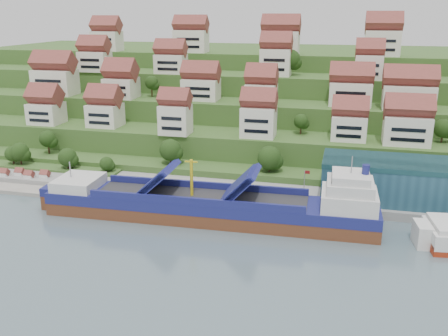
# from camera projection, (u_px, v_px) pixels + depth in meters

# --- Properties ---
(ground) EXTENTS (300.00, 300.00, 0.00)m
(ground) POSITION_uv_depth(u_px,v_px,m) (222.00, 219.00, 117.32)
(ground) COLOR slate
(ground) RESTS_ON ground
(quay) EXTENTS (180.00, 14.00, 2.20)m
(quay) POSITION_uv_depth(u_px,v_px,m) (313.00, 199.00, 126.30)
(quay) COLOR gray
(quay) RESTS_ON ground
(pebble_beach) EXTENTS (45.00, 20.00, 1.00)m
(pebble_beach) POSITION_uv_depth(u_px,v_px,m) (34.00, 181.00, 141.57)
(pebble_beach) COLOR gray
(pebble_beach) RESTS_ON ground
(hillside) EXTENTS (260.00, 128.00, 31.00)m
(hillside) POSITION_uv_depth(u_px,v_px,m) (282.00, 100.00, 209.97)
(hillside) COLOR #2D4C1E
(hillside) RESTS_ON ground
(hillside_village) EXTENTS (157.78, 62.87, 28.99)m
(hillside_village) POSITION_uv_depth(u_px,v_px,m) (270.00, 81.00, 166.01)
(hillside_village) COLOR silver
(hillside_village) RESTS_ON ground
(hillside_trees) EXTENTS (140.80, 61.84, 30.89)m
(hillside_trees) POSITION_uv_depth(u_px,v_px,m) (230.00, 117.00, 153.43)
(hillside_trees) COLOR #244216
(hillside_trees) RESTS_ON ground
(flagpole) EXTENTS (1.28, 0.16, 8.00)m
(flagpole) POSITION_uv_depth(u_px,v_px,m) (305.00, 184.00, 120.36)
(flagpole) COLOR gray
(flagpole) RESTS_ON quay
(beach_huts) EXTENTS (14.40, 3.70, 2.20)m
(beach_huts) POSITION_uv_depth(u_px,v_px,m) (25.00, 177.00, 140.39)
(beach_huts) COLOR white
(beach_huts) RESTS_ON pebble_beach
(cargo_ship) EXTENTS (77.34, 14.38, 17.07)m
(cargo_ship) POSITION_uv_depth(u_px,v_px,m) (217.00, 207.00, 115.72)
(cargo_ship) COLOR #5B301C
(cargo_ship) RESTS_ON ground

